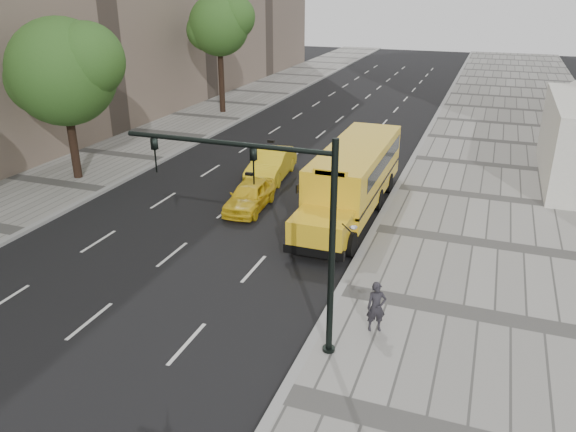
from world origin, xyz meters
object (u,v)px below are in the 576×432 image
(pedestrian, at_px, (376,307))
(traffic_signal, at_px, (282,218))
(taxi_far, at_px, (271,164))
(tree_c, at_px, (220,25))
(taxi_near, at_px, (250,196))
(tree_b, at_px, (64,71))
(school_bus, at_px, (354,173))

(pedestrian, height_order, traffic_signal, traffic_signal)
(taxi_far, xyz_separation_m, traffic_signal, (5.95, -14.01, 3.29))
(tree_c, relative_size, traffic_signal, 1.43)
(taxi_near, xyz_separation_m, pedestrian, (7.67, -8.03, 0.28))
(tree_c, bearing_deg, pedestrian, -55.59)
(tree_b, xyz_separation_m, tree_c, (-0.01, 17.62, 1.09))
(tree_c, height_order, taxi_far, tree_c)
(tree_c, bearing_deg, school_bus, -48.04)
(tree_b, distance_m, school_bus, 15.46)
(taxi_far, distance_m, pedestrian, 15.08)
(taxi_far, bearing_deg, taxi_near, -86.83)
(tree_b, xyz_separation_m, school_bus, (14.90, 1.03, -4.00))
(tree_c, relative_size, taxi_far, 1.87)
(tree_b, xyz_separation_m, traffic_signal, (15.59, -10.20, -1.68))
(tree_c, bearing_deg, taxi_far, -55.03)
(tree_b, height_order, taxi_far, tree_b)
(tree_c, relative_size, taxi_near, 2.32)
(tree_b, bearing_deg, pedestrian, -25.82)
(traffic_signal, bearing_deg, tree_c, 119.29)
(tree_c, xyz_separation_m, traffic_signal, (15.60, -27.82, -2.77))
(traffic_signal, bearing_deg, taxi_near, 118.85)
(tree_c, distance_m, pedestrian, 32.46)
(tree_b, xyz_separation_m, pedestrian, (18.02, -8.72, -4.82))
(tree_b, bearing_deg, school_bus, 3.95)
(taxi_far, bearing_deg, tree_b, -164.23)
(taxi_far, height_order, traffic_signal, traffic_signal)
(tree_b, distance_m, traffic_signal, 18.71)
(taxi_near, bearing_deg, traffic_signal, -64.88)
(tree_b, distance_m, tree_c, 17.65)
(tree_b, relative_size, school_bus, 0.73)
(taxi_near, distance_m, taxi_far, 4.56)
(school_bus, height_order, taxi_near, school_bus)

